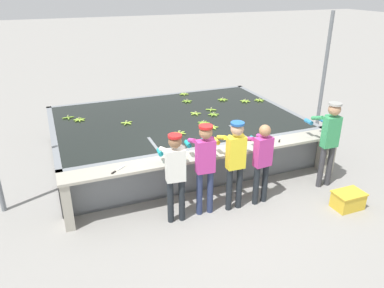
# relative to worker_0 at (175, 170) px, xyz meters

# --- Properties ---
(ground_plane) EXTENTS (80.00, 80.00, 0.00)m
(ground_plane) POSITION_rel_worker_0_xyz_m (0.94, 0.30, -0.98)
(ground_plane) COLOR gray
(ground_plane) RESTS_ON ground
(wash_tank) EXTENTS (5.58, 3.83, 0.91)m
(wash_tank) POSITION_rel_worker_0_xyz_m (0.94, 2.66, -0.53)
(wash_tank) COLOR gray
(wash_tank) RESTS_ON ground
(work_ledge) EXTENTS (5.58, 0.45, 0.91)m
(work_ledge) POSITION_rel_worker_0_xyz_m (0.94, 0.52, -0.31)
(work_ledge) COLOR #A8A393
(work_ledge) RESTS_ON ground
(worker_0) EXTENTS (0.45, 0.73, 1.62)m
(worker_0) POSITION_rel_worker_0_xyz_m (0.00, 0.00, 0.00)
(worker_0) COLOR #1E2328
(worker_0) RESTS_ON ground
(worker_1) EXTENTS (0.44, 0.73, 1.68)m
(worker_1) POSITION_rel_worker_0_xyz_m (0.55, 0.03, 0.05)
(worker_1) COLOR navy
(worker_1) RESTS_ON ground
(worker_2) EXTENTS (0.42, 0.72, 1.68)m
(worker_2) POSITION_rel_worker_0_xyz_m (1.10, -0.03, 0.05)
(worker_2) COLOR #1E2328
(worker_2) RESTS_ON ground
(worker_3) EXTENTS (0.45, 0.72, 1.56)m
(worker_3) POSITION_rel_worker_0_xyz_m (1.64, -0.02, -0.05)
(worker_3) COLOR #1E2328
(worker_3) RESTS_ON ground
(worker_4) EXTENTS (0.42, 0.73, 1.76)m
(worker_4) POSITION_rel_worker_0_xyz_m (3.18, 0.03, 0.10)
(worker_4) COLOR #38383D
(worker_4) RESTS_ON ground
(banana_bunch_floating_0) EXTENTS (0.28, 0.27, 0.08)m
(banana_bunch_floating_0) POSITION_rel_worker_0_xyz_m (-0.22, 2.63, -0.05)
(banana_bunch_floating_0) COLOR #93BC3D
(banana_bunch_floating_0) RESTS_ON wash_tank
(banana_bunch_floating_1) EXTENTS (0.28, 0.28, 0.08)m
(banana_bunch_floating_1) POSITION_rel_worker_0_xyz_m (3.44, 3.03, -0.05)
(banana_bunch_floating_1) COLOR #8CB738
(banana_bunch_floating_1) RESTS_ON wash_tank
(banana_bunch_floating_2) EXTENTS (0.28, 0.27, 0.08)m
(banana_bunch_floating_2) POSITION_rel_worker_0_xyz_m (1.45, 2.65, -0.05)
(banana_bunch_floating_2) COLOR #9EC642
(banana_bunch_floating_2) RESTS_ON wash_tank
(banana_bunch_floating_3) EXTENTS (0.28, 0.28, 0.08)m
(banana_bunch_floating_3) POSITION_rel_worker_0_xyz_m (3.05, 3.09, -0.05)
(banana_bunch_floating_3) COLOR #8CB738
(banana_bunch_floating_3) RESTS_ON wash_tank
(banana_bunch_floating_4) EXTENTS (0.28, 0.28, 0.08)m
(banana_bunch_floating_4) POSITION_rel_worker_0_xyz_m (1.44, 1.67, -0.05)
(banana_bunch_floating_4) COLOR #9EC642
(banana_bunch_floating_4) RESTS_ON wash_tank
(banana_bunch_floating_5) EXTENTS (0.28, 0.28, 0.08)m
(banana_bunch_floating_5) POSITION_rel_worker_0_xyz_m (1.38, 1.99, -0.05)
(banana_bunch_floating_5) COLOR #75A333
(banana_bunch_floating_5) RESTS_ON wash_tank
(banana_bunch_floating_6) EXTENTS (0.26, 0.26, 0.08)m
(banana_bunch_floating_6) POSITION_rel_worker_0_xyz_m (1.92, 2.77, -0.05)
(banana_bunch_floating_6) COLOR #7FAD33
(banana_bunch_floating_6) RESTS_ON wash_tank
(banana_bunch_floating_7) EXTENTS (0.28, 0.28, 0.08)m
(banana_bunch_floating_7) POSITION_rel_worker_0_xyz_m (1.82, 2.42, -0.05)
(banana_bunch_floating_7) COLOR #75A333
(banana_bunch_floating_7) RESTS_ON wash_tank
(banana_bunch_floating_8) EXTENTS (0.28, 0.27, 0.08)m
(banana_bunch_floating_8) POSITION_rel_worker_0_xyz_m (-1.18, 3.23, -0.05)
(banana_bunch_floating_8) COLOR #8CB738
(banana_bunch_floating_8) RESTS_ON wash_tank
(banana_bunch_floating_9) EXTENTS (0.26, 0.28, 0.08)m
(banana_bunch_floating_9) POSITION_rel_worker_0_xyz_m (2.56, 3.42, -0.05)
(banana_bunch_floating_9) COLOR #7FAD33
(banana_bunch_floating_9) RESTS_ON wash_tank
(banana_bunch_floating_10) EXTENTS (0.28, 0.28, 0.08)m
(banana_bunch_floating_10) POSITION_rel_worker_0_xyz_m (-1.41, 3.48, -0.05)
(banana_bunch_floating_10) COLOR #75A333
(banana_bunch_floating_10) RESTS_ON wash_tank
(banana_bunch_floating_11) EXTENTS (0.27, 0.28, 0.08)m
(banana_bunch_floating_11) POSITION_rel_worker_0_xyz_m (0.67, 1.61, -0.05)
(banana_bunch_floating_11) COLOR #93BC3D
(banana_bunch_floating_11) RESTS_ON wash_tank
(banana_bunch_floating_12) EXTENTS (0.28, 0.27, 0.08)m
(banana_bunch_floating_12) POSITION_rel_worker_0_xyz_m (1.62, 3.65, -0.05)
(banana_bunch_floating_12) COLOR #75A333
(banana_bunch_floating_12) RESTS_ON wash_tank
(banana_bunch_floating_13) EXTENTS (0.27, 0.28, 0.08)m
(banana_bunch_floating_13) POSITION_rel_worker_0_xyz_m (1.79, 4.31, -0.05)
(banana_bunch_floating_13) COLOR #93BC3D
(banana_bunch_floating_13) RESTS_ON wash_tank
(knife_0) EXTENTS (0.29, 0.24, 0.02)m
(knife_0) POSITION_rel_worker_0_xyz_m (-0.89, 0.44, -0.06)
(knife_0) COLOR silver
(knife_0) RESTS_ON work_ledge
(knife_1) EXTENTS (0.24, 0.29, 0.02)m
(knife_1) POSITION_rel_worker_0_xyz_m (2.41, 0.55, -0.06)
(knife_1) COLOR silver
(knife_1) RESTS_ON work_ledge
(crate) EXTENTS (0.55, 0.39, 0.32)m
(crate) POSITION_rel_worker_0_xyz_m (3.05, -0.83, -0.81)
(crate) COLOR gold
(crate) RESTS_ON ground
(support_post_right) EXTENTS (0.09, 0.09, 3.20)m
(support_post_right) POSITION_rel_worker_0_xyz_m (4.79, 2.23, 0.62)
(support_post_right) COLOR slate
(support_post_right) RESTS_ON ground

